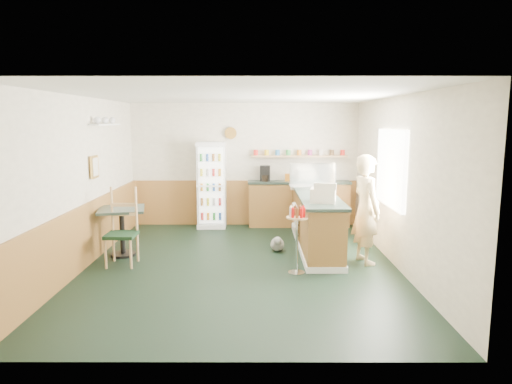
{
  "coord_description": "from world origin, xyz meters",
  "views": [
    {
      "loc": [
        0.27,
        -7.11,
        2.31
      ],
      "look_at": [
        0.26,
        0.6,
        1.11
      ],
      "focal_mm": 32.0,
      "sensor_mm": 36.0,
      "label": 1
    }
  ],
  "objects_px": {
    "shopkeeper": "(366,209)",
    "condiment_stand": "(297,229)",
    "display_case": "(312,176)",
    "cafe_chair": "(123,224)",
    "cafe_table": "(122,222)",
    "drinks_fridge": "(212,185)",
    "cash_register": "(323,195)"
  },
  "relations": [
    {
      "from": "cash_register",
      "to": "drinks_fridge",
      "type": "bearing_deg",
      "value": 140.89
    },
    {
      "from": "shopkeeper",
      "to": "condiment_stand",
      "type": "relative_size",
      "value": 1.73
    },
    {
      "from": "drinks_fridge",
      "to": "cafe_chair",
      "type": "xyz_separation_m",
      "value": [
        -1.2,
        -2.62,
        -0.28
      ]
    },
    {
      "from": "shopkeeper",
      "to": "cafe_table",
      "type": "distance_m",
      "value": 4.13
    },
    {
      "from": "shopkeeper",
      "to": "cafe_chair",
      "type": "relative_size",
      "value": 1.42
    },
    {
      "from": "drinks_fridge",
      "to": "cafe_chair",
      "type": "bearing_deg",
      "value": -114.54
    },
    {
      "from": "shopkeeper",
      "to": "cafe_table",
      "type": "bearing_deg",
      "value": 69.2
    },
    {
      "from": "cash_register",
      "to": "condiment_stand",
      "type": "distance_m",
      "value": 0.85
    },
    {
      "from": "display_case",
      "to": "shopkeeper",
      "type": "xyz_separation_m",
      "value": [
        0.7,
        -1.51,
        -0.36
      ]
    },
    {
      "from": "shopkeeper",
      "to": "cash_register",
      "type": "bearing_deg",
      "value": 72.76
    },
    {
      "from": "shopkeeper",
      "to": "cafe_table",
      "type": "xyz_separation_m",
      "value": [
        -4.1,
        0.39,
        -0.3
      ]
    },
    {
      "from": "cash_register",
      "to": "cafe_table",
      "type": "relative_size",
      "value": 0.46
    },
    {
      "from": "drinks_fridge",
      "to": "cafe_table",
      "type": "relative_size",
      "value": 2.06
    },
    {
      "from": "drinks_fridge",
      "to": "condiment_stand",
      "type": "distance_m",
      "value": 3.51
    },
    {
      "from": "cash_register",
      "to": "shopkeeper",
      "type": "bearing_deg",
      "value": 10.12
    },
    {
      "from": "drinks_fridge",
      "to": "display_case",
      "type": "distance_m",
      "value": 2.34
    },
    {
      "from": "shopkeeper",
      "to": "drinks_fridge",
      "type": "bearing_deg",
      "value": 31.6
    },
    {
      "from": "display_case",
      "to": "cafe_table",
      "type": "bearing_deg",
      "value": -161.65
    },
    {
      "from": "cafe_table",
      "to": "shopkeeper",
      "type": "bearing_deg",
      "value": -5.37
    },
    {
      "from": "display_case",
      "to": "cafe_chair",
      "type": "bearing_deg",
      "value": -154.47
    },
    {
      "from": "condiment_stand",
      "to": "drinks_fridge",
      "type": "bearing_deg",
      "value": 117.09
    },
    {
      "from": "cafe_chair",
      "to": "drinks_fridge",
      "type": "bearing_deg",
      "value": 65.92
    },
    {
      "from": "cash_register",
      "to": "condiment_stand",
      "type": "bearing_deg",
      "value": -117.62
    },
    {
      "from": "display_case",
      "to": "condiment_stand",
      "type": "relative_size",
      "value": 0.85
    },
    {
      "from": "condiment_stand",
      "to": "cafe_table",
      "type": "xyz_separation_m",
      "value": [
        -2.93,
        0.93,
        -0.11
      ]
    },
    {
      "from": "cafe_table",
      "to": "cafe_chair",
      "type": "relative_size",
      "value": 0.72
    },
    {
      "from": "condiment_stand",
      "to": "cafe_chair",
      "type": "relative_size",
      "value": 0.82
    },
    {
      "from": "drinks_fridge",
      "to": "cash_register",
      "type": "bearing_deg",
      "value": -51.04
    },
    {
      "from": "condiment_stand",
      "to": "cafe_chair",
      "type": "xyz_separation_m",
      "value": [
        -2.79,
        0.5,
        -0.05
      ]
    },
    {
      "from": "shopkeeper",
      "to": "condiment_stand",
      "type": "distance_m",
      "value": 1.3
    },
    {
      "from": "drinks_fridge",
      "to": "cash_register",
      "type": "height_order",
      "value": "drinks_fridge"
    },
    {
      "from": "condiment_stand",
      "to": "cafe_table",
      "type": "bearing_deg",
      "value": 162.4
    }
  ]
}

